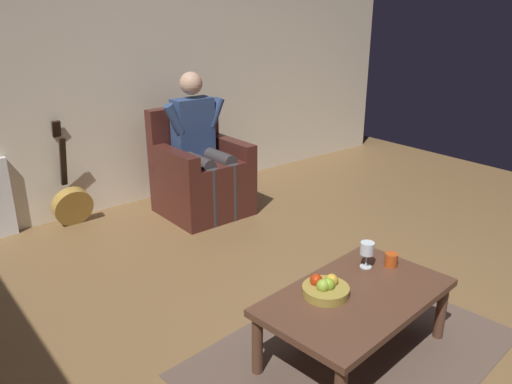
{
  "coord_description": "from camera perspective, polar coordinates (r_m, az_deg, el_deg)",
  "views": [
    {
      "loc": [
        2.23,
        1.57,
        1.88
      ],
      "look_at": [
        0.07,
        -1.11,
        0.6
      ],
      "focal_mm": 35.77,
      "sensor_mm": 36.0,
      "label": 1
    }
  ],
  "objects": [
    {
      "name": "fruit_bowl",
      "position": [
        2.83,
        7.77,
        -10.63
      ],
      "size": [
        0.26,
        0.26,
        0.11
      ],
      "color": "olive",
      "rests_on": "coffee_table"
    },
    {
      "name": "candle_jar",
      "position": [
        3.19,
        14.88,
        -7.33
      ],
      "size": [
        0.08,
        0.08,
        0.08
      ],
      "primitive_type": "cylinder",
      "color": "#B94717",
      "rests_on": "coffee_table"
    },
    {
      "name": "rug",
      "position": [
        3.1,
        10.67,
        -17.27
      ],
      "size": [
        1.91,
        1.42,
        0.01
      ],
      "primitive_type": "cube",
      "rotation": [
        0.0,
        0.0,
        0.1
      ],
      "color": "brown",
      "rests_on": "ground"
    },
    {
      "name": "armchair",
      "position": [
        4.82,
        -6.22,
        1.68
      ],
      "size": [
        0.74,
        0.73,
        0.98
      ],
      "rotation": [
        0.0,
        0.0,
        0.01
      ],
      "color": "#471F19",
      "rests_on": "ground"
    },
    {
      "name": "ground_plane",
      "position": [
        3.31,
        13.64,
        -14.95
      ],
      "size": [
        7.52,
        7.52,
        0.0
      ],
      "primitive_type": "plane",
      "color": "brown"
    },
    {
      "name": "guitar",
      "position": [
        4.85,
        -19.91,
        -1.08
      ],
      "size": [
        0.35,
        0.28,
        0.93
      ],
      "color": "#A98338",
      "rests_on": "ground"
    },
    {
      "name": "person_seated",
      "position": [
        4.69,
        -6.19,
        5.78
      ],
      "size": [
        0.64,
        0.6,
        1.31
      ],
      "rotation": [
        0.0,
        0.0,
        0.01
      ],
      "color": "navy",
      "rests_on": "ground"
    },
    {
      "name": "coffee_table",
      "position": [
        2.91,
        11.11,
        -11.95
      ],
      "size": [
        1.15,
        0.75,
        0.39
      ],
      "rotation": [
        0.0,
        0.0,
        0.1
      ],
      "color": "#533324",
      "rests_on": "ground"
    },
    {
      "name": "wine_glass_near",
      "position": [
        3.11,
        12.32,
        -6.35
      ],
      "size": [
        0.08,
        0.08,
        0.16
      ],
      "color": "silver",
      "rests_on": "coffee_table"
    },
    {
      "name": "wall_back",
      "position": [
        5.09,
        -12.89,
        13.19
      ],
      "size": [
        6.66,
        0.06,
        2.58
      ],
      "primitive_type": "cube",
      "color": "beige",
      "rests_on": "ground"
    }
  ]
}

